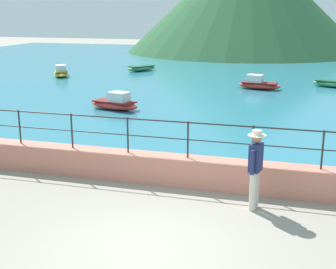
{
  "coord_description": "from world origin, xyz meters",
  "views": [
    {
      "loc": [
        2.45,
        -7.07,
        4.12
      ],
      "look_at": [
        -0.64,
        3.7,
        1.1
      ],
      "focal_mm": 49.06,
      "sensor_mm": 36.0,
      "label": 1
    }
  ],
  "objects": [
    {
      "name": "ground_plane",
      "position": [
        0.0,
        0.0,
        0.0
      ],
      "size": [
        120.0,
        120.0,
        0.0
      ],
      "primitive_type": "plane",
      "color": "gray"
    },
    {
      "name": "promenade_wall",
      "position": [
        0.0,
        3.2,
        0.35
      ],
      "size": [
        20.0,
        0.56,
        0.7
      ],
      "primitive_type": "cube",
      "color": "tan",
      "rests_on": "ground"
    },
    {
      "name": "railing",
      "position": [
        0.0,
        3.2,
        1.31
      ],
      "size": [
        18.44,
        0.04,
        0.9
      ],
      "color": "#282623",
      "rests_on": "promenade_wall"
    },
    {
      "name": "lake_water",
      "position": [
        0.0,
        25.84,
        0.03
      ],
      "size": [
        64.0,
        44.32,
        0.06
      ],
      "primitive_type": "cube",
      "color": "teal",
      "rests_on": "ground"
    },
    {
      "name": "person_walking",
      "position": [
        1.7,
        2.22,
        0.98
      ],
      "size": [
        0.38,
        0.56,
        1.75
      ],
      "color": "beige",
      "rests_on": "ground"
    },
    {
      "name": "boat_2",
      "position": [
        -5.01,
        10.79,
        0.33
      ],
      "size": [
        2.45,
        1.43,
        0.76
      ],
      "color": "red",
      "rests_on": "lake_water"
    },
    {
      "name": "boat_3",
      "position": [
        -12.3,
        19.4,
        0.33
      ],
      "size": [
        1.92,
        2.44,
        0.76
      ],
      "color": "gold",
      "rests_on": "lake_water"
    },
    {
      "name": "boat_4",
      "position": [
        -8.27,
        23.52,
        0.26
      ],
      "size": [
        2.02,
        2.41,
        0.36
      ],
      "color": "#338C59",
      "rests_on": "lake_water"
    },
    {
      "name": "boat_6",
      "position": [
        0.38,
        17.88,
        0.33
      ],
      "size": [
        2.42,
        1.3,
        0.76
      ],
      "color": "red",
      "rests_on": "lake_water"
    },
    {
      "name": "boat_7",
      "position": [
        4.3,
        19.65,
        0.26
      ],
      "size": [
        2.47,
        1.66,
        0.36
      ],
      "color": "#338C59",
      "rests_on": "lake_water"
    }
  ]
}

